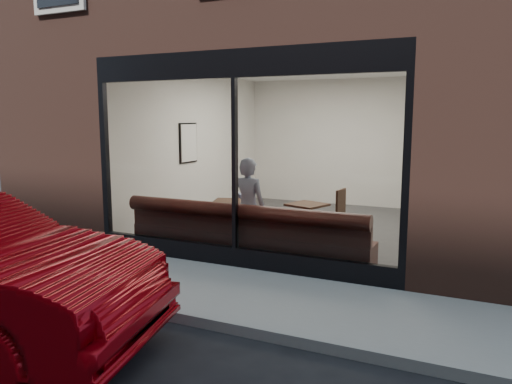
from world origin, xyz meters
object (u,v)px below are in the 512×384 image
at_px(person, 248,208).
at_px(cafe_table_right, 307,205).
at_px(banquette, 247,246).
at_px(cafe_chair_right, 330,226).
at_px(cafe_table_left, 233,202).

xyz_separation_m(person, cafe_table_right, (0.64, 1.02, -0.07)).
relative_size(banquette, cafe_chair_right, 9.51).
bearing_deg(banquette, cafe_table_left, 129.41).
xyz_separation_m(person, cafe_chair_right, (0.87, 1.70, -0.57)).
distance_m(banquette, cafe_table_right, 1.42).
bearing_deg(cafe_chair_right, cafe_table_right, 76.81).
xyz_separation_m(banquette, cafe_table_left, (-0.71, 0.86, 0.52)).
distance_m(person, cafe_table_right, 1.21).
relative_size(cafe_table_left, cafe_table_right, 1.19).
relative_size(person, cafe_table_right, 2.77).
distance_m(cafe_table_left, cafe_chair_right, 1.88).
bearing_deg(cafe_table_right, cafe_table_left, -165.47).
bearing_deg(person, cafe_table_right, -124.99).
relative_size(cafe_table_left, cafe_chair_right, 1.64).
bearing_deg(cafe_table_right, cafe_chair_right, 71.86).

